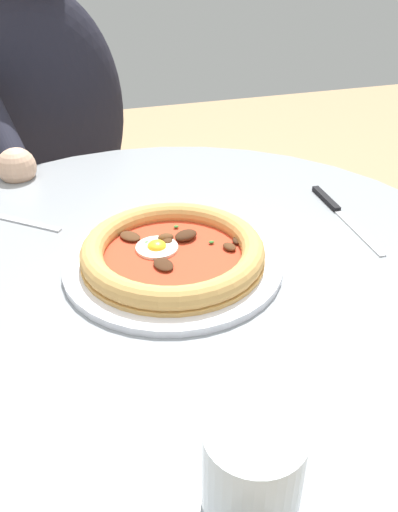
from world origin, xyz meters
name	(u,v)px	position (x,y,z in m)	size (l,w,h in m)	color
dining_table	(178,364)	(0.00, 0.00, 0.55)	(0.91, 0.91, 0.72)	gray
pizza_on_plate	(171,255)	(0.00, -0.01, 0.74)	(0.30, 0.30, 0.04)	white
water_glass	(252,476)	(0.03, 0.35, 0.75)	(0.08, 0.08, 0.09)	silver
steak_knife	(336,209)	(-0.29, -0.09, 0.72)	(0.02, 0.22, 0.01)	silver
fork_utensil	(12,219)	(0.21, -0.21, 0.72)	(0.14, 0.12, 0.00)	#BCBCC1
diner_person	(58,189)	(0.12, -0.70, 0.54)	(0.40, 0.53, 1.20)	#282833
cafe_chair_diner	(46,171)	(0.14, -0.85, 0.53)	(0.49, 0.49, 0.86)	#957050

